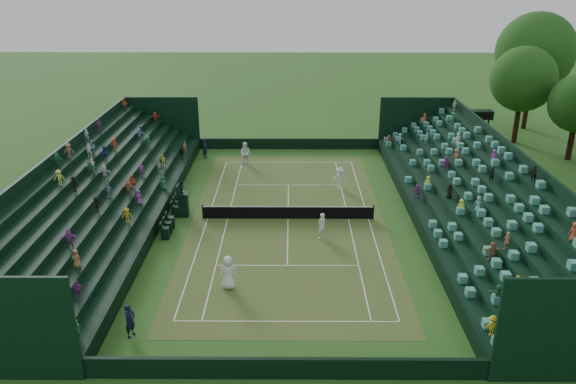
% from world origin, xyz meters
% --- Properties ---
extents(ground, '(160.00, 160.00, 0.00)m').
position_xyz_m(ground, '(0.00, 0.00, 0.00)').
color(ground, '#295D1D').
rests_on(ground, ground).
extents(court_surface, '(12.97, 26.77, 0.01)m').
position_xyz_m(court_surface, '(0.00, 0.00, 0.01)').
color(court_surface, '#346A23').
rests_on(court_surface, ground).
extents(perimeter_wall_north, '(17.17, 0.20, 1.00)m').
position_xyz_m(perimeter_wall_north, '(0.00, 15.88, 0.50)').
color(perimeter_wall_north, black).
rests_on(perimeter_wall_north, ground).
extents(perimeter_wall_south, '(17.17, 0.20, 1.00)m').
position_xyz_m(perimeter_wall_south, '(0.00, -15.88, 0.50)').
color(perimeter_wall_south, black).
rests_on(perimeter_wall_south, ground).
extents(perimeter_wall_east, '(0.20, 31.77, 1.00)m').
position_xyz_m(perimeter_wall_east, '(8.48, 0.00, 0.50)').
color(perimeter_wall_east, black).
rests_on(perimeter_wall_east, ground).
extents(perimeter_wall_west, '(0.20, 31.77, 1.00)m').
position_xyz_m(perimeter_wall_west, '(-8.48, 0.00, 0.50)').
color(perimeter_wall_west, black).
rests_on(perimeter_wall_west, ground).
extents(north_grandstand, '(6.60, 32.00, 4.90)m').
position_xyz_m(north_grandstand, '(12.66, 0.00, 1.55)').
color(north_grandstand, black).
rests_on(north_grandstand, ground).
extents(south_grandstand, '(6.60, 32.00, 4.90)m').
position_xyz_m(south_grandstand, '(-12.66, 0.00, 1.55)').
color(south_grandstand, black).
rests_on(south_grandstand, ground).
extents(tennis_net, '(11.67, 0.10, 1.06)m').
position_xyz_m(tennis_net, '(0.00, 0.00, 0.53)').
color(tennis_net, black).
rests_on(tennis_net, ground).
extents(scoreboard_tower, '(2.00, 1.00, 3.70)m').
position_xyz_m(scoreboard_tower, '(17.75, 16.00, 3.14)').
color(scoreboard_tower, black).
rests_on(scoreboard_tower, ground).
extents(umpire_chair, '(0.81, 0.81, 2.55)m').
position_xyz_m(umpire_chair, '(-7.18, 0.48, 1.09)').
color(umpire_chair, black).
rests_on(umpire_chair, ground).
extents(courtside_chairs, '(0.51, 5.48, 1.11)m').
position_xyz_m(courtside_chairs, '(-7.74, -0.48, 0.42)').
color(courtside_chairs, black).
rests_on(courtside_chairs, ground).
extents(player_near_west, '(1.02, 0.77, 1.89)m').
position_xyz_m(player_near_west, '(-3.11, -8.83, 0.95)').
color(player_near_west, white).
rests_on(player_near_west, ground).
extents(player_near_east, '(0.74, 0.70, 1.71)m').
position_xyz_m(player_near_east, '(2.14, -2.82, 0.85)').
color(player_near_east, silver).
rests_on(player_near_east, ground).
extents(player_far_west, '(1.14, 1.00, 2.00)m').
position_xyz_m(player_far_west, '(-3.73, 11.39, 1.00)').
color(player_far_west, white).
rests_on(player_far_west, ground).
extents(player_far_east, '(1.23, 0.84, 1.76)m').
position_xyz_m(player_far_east, '(3.96, 5.62, 0.88)').
color(player_far_east, white).
rests_on(player_far_east, ground).
extents(line_judge_north, '(0.57, 0.73, 1.78)m').
position_xyz_m(line_judge_north, '(-7.51, 13.16, 0.89)').
color(line_judge_north, black).
rests_on(line_judge_north, ground).
extents(line_judge_south, '(0.61, 0.72, 1.68)m').
position_xyz_m(line_judge_south, '(-7.21, -13.04, 0.84)').
color(line_judge_south, black).
rests_on(line_judge_south, ground).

